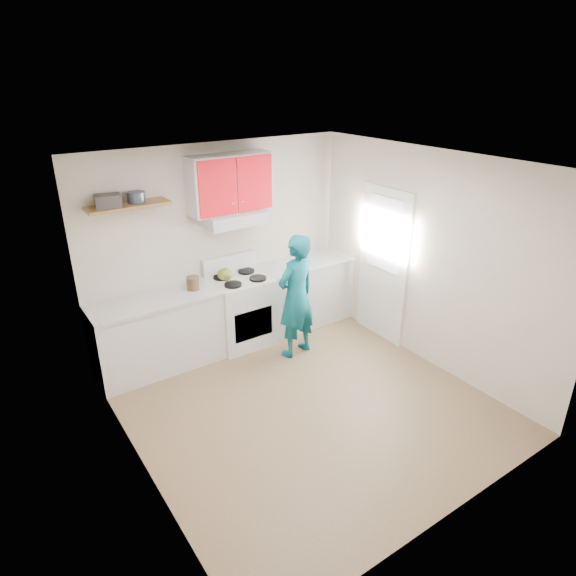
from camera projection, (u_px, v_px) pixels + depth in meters
floor at (305, 402)px, 5.52m from camera, size 3.80×3.80×0.00m
ceiling at (309, 165)px, 4.48m from camera, size 3.60×3.80×0.04m
back_wall at (220, 245)px, 6.44m from camera, size 3.60×0.04×2.60m
front_wall at (463, 387)px, 3.56m from camera, size 3.60×0.04×2.60m
left_wall at (129, 348)px, 4.07m from camera, size 0.04×3.80×2.60m
right_wall at (428, 260)px, 5.93m from camera, size 0.04×3.80×2.60m
door at (383, 265)px, 6.56m from camera, size 0.05×0.85×2.05m
door_glass at (384, 234)px, 6.37m from camera, size 0.01×0.55×0.95m
counter_left at (158, 334)px, 6.02m from camera, size 1.52×0.60×0.90m
counter_right at (304, 293)px, 7.14m from camera, size 1.32×0.60×0.90m
stove at (241, 311)px, 6.58m from camera, size 0.76×0.65×0.92m
range_hood at (233, 218)px, 6.16m from camera, size 0.76×0.44×0.15m
upper_cabinets at (230, 183)px, 6.03m from camera, size 1.02×0.33×0.70m
shelf at (128, 206)px, 5.44m from camera, size 0.90×0.30×0.04m
books at (108, 201)px, 5.28m from camera, size 0.29×0.23×0.14m
tin at (136, 197)px, 5.47m from camera, size 0.22×0.22×0.12m
kettle at (225, 274)px, 6.33m from camera, size 0.23×0.23×0.16m
crock at (193, 284)px, 6.05m from camera, size 0.18×0.18×0.19m
cutting_board at (295, 265)px, 6.89m from camera, size 0.29×0.23×0.02m
silicone_mat at (325, 258)px, 7.16m from camera, size 0.39×0.34×0.01m
person at (296, 296)px, 6.18m from camera, size 0.65×0.48×1.61m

